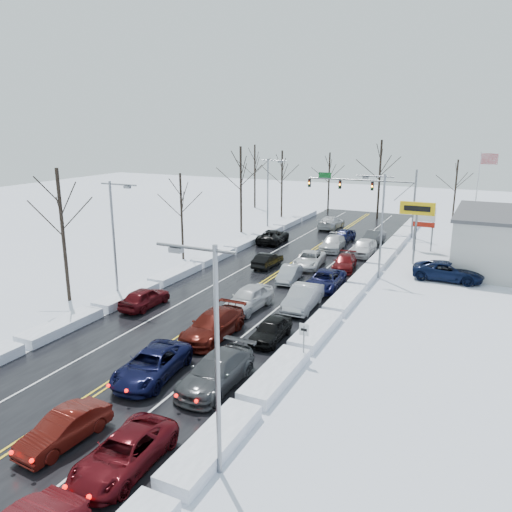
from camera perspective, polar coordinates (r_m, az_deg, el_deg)
The scene contains 44 objects.
ground at distance 38.61m, azimuth -1.89°, elevation -4.86°, with size 160.00×160.00×0.00m, color silver.
road_surface at distance 40.29m, azimuth -0.58°, elevation -4.00°, with size 14.00×84.00×0.01m, color black.
snow_bank_left at distance 44.02m, azimuth -9.50°, elevation -2.58°, with size 1.65×72.00×0.63m, color white.
snow_bank_right at distance 37.75m, azimuth 9.88°, elevation -5.55°, with size 1.65×72.00×0.63m, color white.
traffic_signal_mast at distance 62.15m, azimuth 13.08°, elevation 7.45°, with size 13.28×0.39×8.00m.
tires_plus_sign at distance 49.29m, azimuth 17.92°, elevation 4.73°, with size 3.20×0.34×6.00m.
used_vehicles_sign at distance 55.44m, azimuth 18.68°, elevation 3.95°, with size 2.20×0.22×4.65m.
speed_limit_sign at distance 28.11m, azimuth 5.50°, elevation -9.06°, with size 0.55×0.09×2.35m.
flagpole at distance 62.65m, azimuth 24.10°, elevation 7.02°, with size 1.87×1.20×10.00m.
streetlight_se at distance 18.28m, azimuth -5.03°, elevation -9.99°, with size 3.20×0.25×9.00m.
streetlight_ne at distance 43.76m, azimuth 13.97°, elevation 4.25°, with size 3.20×0.25×9.00m.
streetlight_sw at distance 38.58m, azimuth -15.78°, elevation 2.76°, with size 3.20×0.25×9.00m.
streetlight_nw at distance 62.08m, azimuth 1.52°, elevation 7.66°, with size 3.20×0.25×9.00m.
tree_left_b at distance 39.10m, azimuth -21.43°, elevation 4.95°, with size 4.00×4.00×10.00m.
tree_left_c at distance 49.16m, azimuth -8.56°, elevation 6.37°, with size 3.40×3.40×8.50m.
tree_left_d at distance 61.32m, azimuth -1.75°, elevation 9.47°, with size 4.20×4.20×10.50m.
tree_left_e at distance 72.06m, azimuth 2.99°, elevation 9.68°, with size 3.80×3.80×9.50m.
tree_far_a at distance 80.43m, azimuth -0.14°, elevation 10.47°, with size 4.00×4.00×10.00m.
tree_far_b at distance 77.01m, azimuth 8.38°, elevation 9.61°, with size 3.60×3.60×9.00m.
tree_far_c at distance 72.96m, azimuth 14.03°, elevation 10.16°, with size 4.40×4.40×11.00m.
tree_far_d at distance 73.23m, azimuth 21.93°, elevation 8.19°, with size 3.40×3.40×8.50m.
queued_car_1 at distance 23.77m, azimuth -20.90°, elevation -19.32°, with size 1.45×4.15×1.37m, color #4F0F0A.
queued_car_2 at distance 27.71m, azimuth -11.74°, elevation -13.44°, with size 2.48×5.38×1.50m, color black.
queued_car_3 at distance 31.92m, azimuth -4.91°, elevation -9.24°, with size 2.29×5.64×1.64m, color #460F09.
queued_car_4 at distance 36.43m, azimuth -0.86°, elevation -6.08°, with size 2.01×4.99×1.70m, color silver.
queued_car_5 at distance 42.77m, azimuth 3.81°, elevation -2.92°, with size 1.42×4.08×1.34m, color #9FA2A6.
queued_car_6 at distance 47.36m, azimuth 6.07°, elevation -1.22°, with size 2.38×5.15×1.43m, color silver.
queued_car_7 at distance 53.99m, azimuth 8.72°, elevation 0.68°, with size 2.13×5.23×1.52m, color #BABABC.
queued_car_8 at distance 57.98m, azimuth 9.94°, elevation 1.60°, with size 1.72×4.28×1.46m, color black.
queued_car_10 at distance 21.72m, azimuth -14.71°, elevation -22.38°, with size 2.26×4.90×1.36m, color #4A090E.
queued_car_11 at distance 26.49m, azimuth -4.53°, elevation -14.56°, with size 2.25×5.53×1.61m, color #3C3E41.
queued_car_12 at distance 31.45m, azimuth 1.70°, elevation -9.57°, with size 1.64×4.08×1.39m, color black.
queued_car_13 at distance 36.73m, azimuth 5.37°, elevation -5.97°, with size 1.77×5.07×1.67m, color #A2A4AA.
queued_car_14 at distance 41.24m, azimuth 7.88°, elevation -3.71°, with size 2.43×5.28×1.47m, color black.
queued_car_15 at distance 46.92m, azimuth 10.05°, elevation -1.52°, with size 1.88×4.62×1.34m, color #520B0C.
queued_car_16 at distance 52.37m, azimuth 12.13°, elevation 0.08°, with size 2.00×4.98×1.70m, color silver.
queued_car_17 at distance 57.73m, azimuth 13.25°, elevation 1.37°, with size 1.57×4.50×1.48m, color #3A3C3F.
oncoming_car_0 at distance 47.02m, azimuth 1.33°, elevation -1.25°, with size 1.45×4.15×1.37m, color black.
oncoming_car_1 at distance 56.71m, azimuth 1.97°, elevation 1.52°, with size 2.53×5.49×1.53m, color black.
oncoming_car_2 at distance 65.34m, azimuth 8.55°, elevation 3.13°, with size 2.24×5.50×1.60m, color silver.
oncoming_car_3 at distance 37.66m, azimuth -12.54°, elevation -5.73°, with size 1.77×4.40×1.50m, color #46090D.
parked_car_0 at distance 46.07m, azimuth 21.01°, elevation -2.60°, with size 2.67×5.79×1.61m, color black.
parked_car_1 at distance 50.87m, azimuth 24.96°, elevation -1.42°, with size 1.86×4.58×1.33m, color #434649.
parked_car_2 at distance 57.16m, azimuth 23.03°, elevation 0.45°, with size 1.58×3.94×1.34m, color black.
Camera 1 is at (16.88, -32.23, 12.93)m, focal length 35.00 mm.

